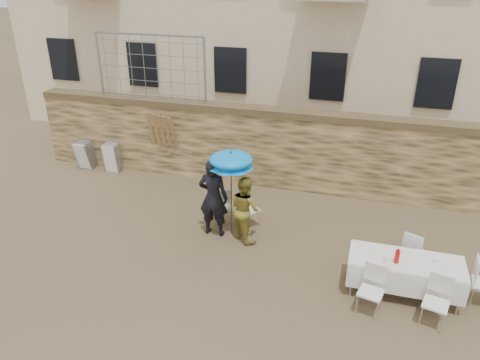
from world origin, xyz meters
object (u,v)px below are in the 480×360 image
(man_suit, at_px, (213,198))
(soda_bottle, at_px, (397,257))
(umbrella, at_px, (231,162))
(chair_stack_right, at_px, (115,155))
(table_chair_back, at_px, (414,251))
(woman_dress, at_px, (245,209))
(chair_stack_left, at_px, (89,152))
(banquet_table, at_px, (407,262))
(couple_chair_right, at_px, (249,208))
(couple_chair_left, at_px, (221,205))
(table_chair_front_right, at_px, (436,303))
(table_chair_front_left, at_px, (371,291))

(man_suit, distance_m, soda_bottle, 4.18)
(umbrella, relative_size, chair_stack_right, 2.12)
(soda_bottle, distance_m, table_chair_back, 1.11)
(woman_dress, xyz_separation_m, chair_stack_left, (-5.73, 2.63, -0.32))
(banquet_table, xyz_separation_m, table_chair_back, (0.20, 0.80, -0.25))
(soda_bottle, bearing_deg, woman_dress, 159.96)
(couple_chair_right, relative_size, chair_stack_left, 1.04)
(couple_chair_left, distance_m, table_chair_back, 4.47)
(chair_stack_left, bearing_deg, table_chair_front_right, -24.54)
(couple_chair_left, bearing_deg, chair_stack_right, -54.90)
(couple_chair_right, bearing_deg, table_chair_front_right, -173.12)
(umbrella, distance_m, table_chair_back, 4.24)
(woman_dress, height_order, umbrella, umbrella)
(table_chair_front_left, bearing_deg, couple_chair_left, 160.22)
(table_chair_back, distance_m, chair_stack_left, 9.81)
(woman_dress, height_order, banquet_table, woman_dress)
(couple_chair_left, bearing_deg, banquet_table, 131.48)
(table_chair_front_right, distance_m, table_chair_back, 1.58)
(banquet_table, bearing_deg, couple_chair_right, 155.63)
(man_suit, relative_size, woman_dress, 1.22)
(table_chair_front_left, bearing_deg, chair_stack_right, 163.27)
(umbrella, distance_m, banquet_table, 4.12)
(man_suit, bearing_deg, chair_stack_right, -31.80)
(woman_dress, xyz_separation_m, soda_bottle, (3.25, -1.19, 0.13))
(table_chair_front_right, height_order, chair_stack_left, table_chair_front_right)
(couple_chair_left, xyz_separation_m, chair_stack_right, (-4.08, 2.08, -0.02))
(banquet_table, distance_m, table_chair_front_right, 0.94)
(table_chair_front_left, bearing_deg, couple_chair_right, 154.36)
(man_suit, xyz_separation_m, table_chair_front_right, (4.70, -1.79, -0.47))
(banquet_table, height_order, table_chair_front_right, table_chair_front_right)
(soda_bottle, height_order, table_chair_front_left, soda_bottle)
(couple_chair_right, height_order, soda_bottle, soda_bottle)
(couple_chair_left, xyz_separation_m, couple_chair_right, (0.70, 0.00, 0.00))
(table_chair_front_right, distance_m, chair_stack_right, 9.83)
(couple_chair_left, distance_m, chair_stack_left, 5.40)
(table_chair_front_left, distance_m, chair_stack_right, 8.86)
(man_suit, xyz_separation_m, woman_dress, (0.75, 0.00, -0.17))
(table_chair_back, bearing_deg, soda_bottle, 91.18)
(chair_stack_left, bearing_deg, umbrella, -25.22)
(woman_dress, relative_size, soda_bottle, 5.98)
(woman_dress, relative_size, couple_chair_left, 1.62)
(couple_chair_right, bearing_deg, chair_stack_left, 17.00)
(couple_chair_left, relative_size, soda_bottle, 3.69)
(woman_dress, relative_size, table_chair_front_left, 1.62)
(banquet_table, xyz_separation_m, chair_stack_left, (-9.18, 3.67, -0.27))
(woman_dress, height_order, soda_bottle, woman_dress)
(chair_stack_right, bearing_deg, woman_dress, -28.61)
(man_suit, relative_size, table_chair_front_right, 1.98)
(soda_bottle, height_order, table_chair_front_right, soda_bottle)
(chair_stack_right, bearing_deg, couple_chair_right, -23.56)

